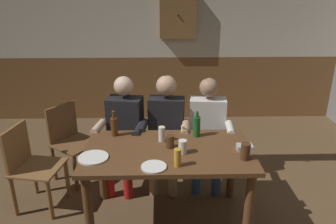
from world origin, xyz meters
The scene contains 21 objects.
ground_plane centered at (0.00, 0.00, 0.00)m, with size 6.86×6.86×0.00m, color brown.
back_wall_upper centered at (0.00, 2.79, 1.75)m, with size 5.72×0.12×1.38m, color beige.
back_wall_wainscot centered at (0.00, 2.79, 0.53)m, with size 5.72×0.12×1.06m, color brown.
dining_table centered at (0.00, 0.09, 0.64)m, with size 1.53×0.85×0.76m.
person_0 centered at (-0.47, 0.75, 0.69)m, with size 0.55×0.59×1.25m.
person_1 centered at (-0.01, 0.75, 0.69)m, with size 0.56×0.54×1.26m.
person_2 centered at (0.45, 0.75, 0.67)m, with size 0.56×0.53×1.23m.
chair_empty_near_right centered at (-1.11, 0.90, 0.48)m, with size 0.61×0.61×0.88m.
chair_empty_far_end centered at (-1.37, 0.34, 0.48)m, with size 0.51×0.51×0.88m.
table_candle centered at (0.16, 0.44, 0.80)m, with size 0.04×0.04×0.08m, color #F9E08C.
condiment_caddy centered at (0.69, 0.07, 0.79)m, with size 0.14×0.10×0.05m, color #B2B7BC.
plate_0 centered at (-0.12, -0.22, 0.77)m, with size 0.21×0.21×0.01m, color white.
plate_1 centered at (-0.65, -0.05, 0.77)m, with size 0.26×0.26×0.01m, color white.
bottle_0 centered at (0.29, 0.37, 0.87)m, with size 0.07×0.07×0.26m.
bottle_1 centered at (-0.52, 0.40, 0.86)m, with size 0.07×0.07×0.26m.
pint_glass_0 centered at (0.02, 0.13, 0.82)m, with size 0.08×0.08×0.12m, color #4C2D19.
pint_glass_1 centered at (-0.06, 0.27, 0.83)m, with size 0.06×0.06×0.15m, color white.
pint_glass_2 centered at (0.13, 0.02, 0.82)m, with size 0.08×0.08×0.12m, color white.
pint_glass_3 centered at (0.07, -0.20, 0.84)m, with size 0.06×0.06×0.15m, color gold.
pint_glass_4 centered at (0.65, -0.10, 0.83)m, with size 0.08×0.08×0.15m, color #4C2D19.
wall_dart_cabinet centered at (0.22, 2.66, 1.73)m, with size 0.56×0.15×0.70m.
Camera 1 is at (-0.07, -2.53, 2.15)m, focal length 34.78 mm.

